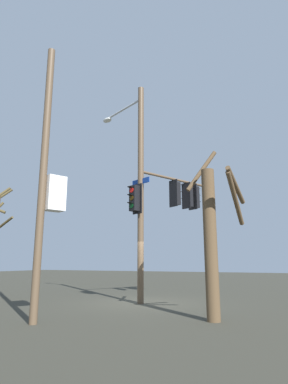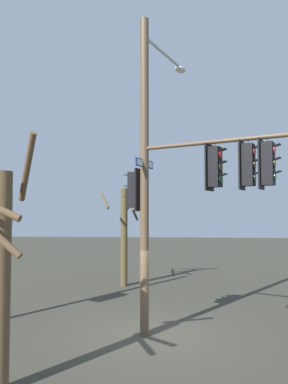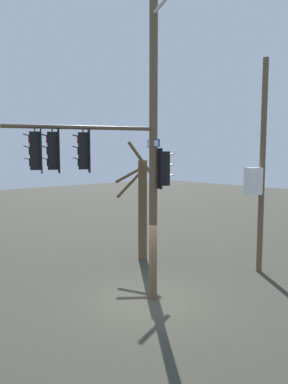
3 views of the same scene
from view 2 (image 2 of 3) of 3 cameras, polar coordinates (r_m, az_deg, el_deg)
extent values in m
plane|color=#36352B|center=(11.53, 1.32, -21.62)|extent=(80.00, 80.00, 0.00)
cylinder|color=brown|center=(10.97, 0.07, 2.97)|extent=(0.27, 0.27, 9.64)
cylinder|color=silver|center=(13.29, 3.20, 20.97)|extent=(1.28, 2.54, 0.10)
ellipsoid|color=silver|center=(14.42, 5.77, 18.65)|extent=(0.58, 0.70, 0.20)
cylinder|color=brown|center=(10.18, 11.36, 7.81)|extent=(4.14, 2.06, 0.12)
cube|color=black|center=(10.09, 11.14, 3.88)|extent=(0.44, 0.46, 1.10)
cube|color=black|center=(10.15, 10.25, 3.83)|extent=(0.31, 0.51, 1.30)
cylinder|color=red|center=(10.07, 12.00, 5.85)|extent=(0.13, 0.21, 0.22)
cube|color=black|center=(10.07, 12.39, 6.56)|extent=(0.24, 0.26, 0.06)
cylinder|color=#352504|center=(10.03, 12.02, 3.93)|extent=(0.13, 0.21, 0.22)
cube|color=black|center=(10.02, 12.41, 4.64)|extent=(0.24, 0.26, 0.06)
cylinder|color=black|center=(9.99, 12.04, 2.00)|extent=(0.13, 0.21, 0.22)
cube|color=black|center=(9.98, 12.43, 2.70)|extent=(0.24, 0.26, 0.06)
cylinder|color=brown|center=(10.18, 11.11, 7.38)|extent=(0.04, 0.04, 0.15)
cube|color=black|center=(9.85, 16.12, 4.11)|extent=(0.43, 0.45, 1.10)
cube|color=black|center=(9.89, 15.16, 4.07)|extent=(0.28, 0.52, 1.30)
cylinder|color=red|center=(9.86, 17.03, 6.12)|extent=(0.12, 0.21, 0.22)
cube|color=black|center=(9.86, 17.45, 6.83)|extent=(0.24, 0.26, 0.06)
cylinder|color=#352504|center=(9.81, 17.06, 4.15)|extent=(0.12, 0.21, 0.22)
cube|color=black|center=(9.81, 17.48, 4.87)|extent=(0.24, 0.26, 0.06)
cylinder|color=black|center=(9.77, 17.09, 2.18)|extent=(0.12, 0.21, 0.22)
cube|color=black|center=(9.77, 17.51, 2.89)|extent=(0.24, 0.26, 0.06)
cylinder|color=brown|center=(9.94, 16.07, 7.69)|extent=(0.04, 0.04, 0.15)
cube|color=black|center=(9.75, 18.96, 4.23)|extent=(0.43, 0.46, 1.10)
cube|color=black|center=(9.78, 17.98, 4.19)|extent=(0.29, 0.52, 1.30)
cylinder|color=red|center=(9.76, 19.88, 6.25)|extent=(0.13, 0.21, 0.22)
cube|color=black|center=(9.77, 20.30, 6.97)|extent=(0.24, 0.26, 0.06)
cylinder|color=#352504|center=(9.71, 19.91, 4.27)|extent=(0.13, 0.21, 0.22)
cube|color=black|center=(9.72, 20.34, 4.99)|extent=(0.24, 0.26, 0.06)
cylinder|color=black|center=(9.68, 19.95, 2.27)|extent=(0.13, 0.21, 0.22)
cube|color=black|center=(9.68, 20.37, 3.00)|extent=(0.24, 0.26, 0.06)
cylinder|color=brown|center=(9.84, 18.89, 7.84)|extent=(0.04, 0.04, 0.15)
cube|color=black|center=(11.11, -1.52, 0.31)|extent=(0.42, 0.45, 1.10)
cube|color=black|center=(11.03, -0.75, 0.34)|extent=(0.26, 0.53, 1.30)
cylinder|color=red|center=(11.22, -2.26, 2.03)|extent=(0.12, 0.21, 0.22)
cube|color=black|center=(11.26, -2.59, 2.62)|extent=(0.23, 0.26, 0.06)
cylinder|color=#352504|center=(11.19, -2.26, 0.29)|extent=(0.12, 0.21, 0.22)
cube|color=black|center=(11.24, -2.59, 0.89)|extent=(0.23, 0.26, 0.06)
cylinder|color=black|center=(11.18, -2.26, -1.45)|extent=(0.12, 0.21, 0.22)
cube|color=black|center=(11.22, -2.59, -0.84)|extent=(0.23, 0.26, 0.06)
cube|color=navy|center=(11.01, 0.07, 4.53)|extent=(0.48, 1.02, 0.24)
cube|color=white|center=(11.00, 0.15, 4.53)|extent=(0.42, 0.92, 0.18)
cube|color=white|center=(12.85, -21.57, -2.63)|extent=(0.72, 0.66, 1.07)
cylinder|color=brown|center=(18.03, -3.17, -7.08)|extent=(0.34, 0.34, 4.80)
cylinder|color=brown|center=(17.79, -6.23, -1.31)|extent=(0.81, 1.93, 0.90)
cylinder|color=brown|center=(18.45, -2.39, -2.32)|extent=(1.10, 0.52, 1.41)
cylinder|color=brown|center=(18.61, -1.79, 0.20)|extent=(1.41, 0.87, 1.45)
cylinder|color=brown|center=(18.42, -1.59, 0.28)|extent=(1.05, 1.03, 1.17)
cylinder|color=brown|center=(17.86, -1.43, -3.56)|extent=(0.25, 1.16, 0.63)
cylinder|color=brown|center=(8.22, -21.67, -12.76)|extent=(0.40, 0.40, 4.51)
cylinder|color=brown|center=(8.25, -17.95, 3.67)|extent=(0.74, 0.98, 1.44)
camera|label=1|loc=(14.30, -65.07, -9.26)|focal=30.06mm
camera|label=3|loc=(20.64, 24.49, 0.35)|focal=33.83mm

